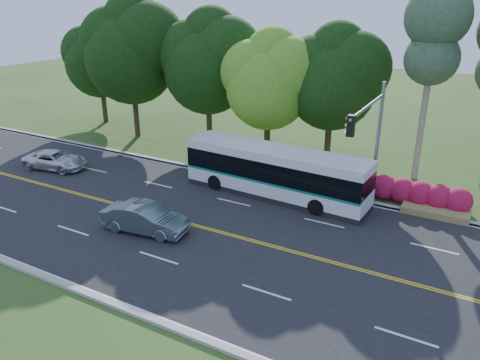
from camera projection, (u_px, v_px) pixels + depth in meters
The scene contains 12 objects.
ground at pixel (208, 229), 24.10m from camera, with size 120.00×120.00×0.00m, color #2B4918.
road at pixel (208, 229), 24.09m from camera, with size 60.00×14.00×0.02m, color black.
curb_north at pixel (268, 182), 29.88m from camera, with size 60.00×0.30×0.15m, color #A9A499.
curb_south at pixel (110, 303), 18.26m from camera, with size 60.00×0.30×0.15m, color #A9A499.
grass_verge at pixel (280, 173), 31.39m from camera, with size 60.00×4.00×0.10m, color #2B4918.
lane_markings at pixel (207, 228), 24.13m from camera, with size 57.60×13.82×0.00m.
tree_row at pixel (236, 61), 33.74m from camera, with size 44.70×9.10×13.84m.
bougainvillea_hedge at pixel (387, 189), 27.24m from camera, with size 9.50×2.25×1.50m.
traffic_signal at pixel (371, 133), 23.84m from camera, with size 0.42×6.10×7.00m.
transit_bus at pixel (275, 173), 27.50m from camera, with size 11.32×3.07×2.93m.
sedan at pixel (145, 218), 23.59m from camera, with size 1.55×4.45×1.47m, color slate.
suv at pixel (55, 160), 32.12m from camera, with size 2.03×4.40×1.22m, color silver.
Camera 1 is at (11.75, -17.96, 11.38)m, focal length 35.00 mm.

